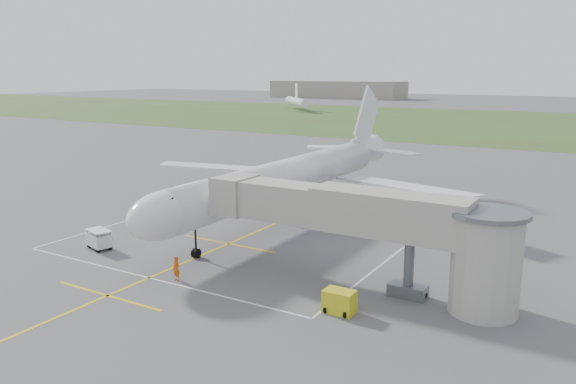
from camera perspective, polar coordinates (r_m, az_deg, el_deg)
The scene contains 11 objects.
ground at distance 59.24m, azimuth -0.27°, elevation -2.81°, with size 700.00×700.00×0.00m, color #555558.
grass_strip at distance 182.11m, azimuth 21.46°, elevation 6.46°, with size 700.00×120.00×0.02m, color #3F5525.
apron_markings at distance 54.51m, azimuth -3.43°, elevation -4.15°, with size 28.20×60.00×0.01m.
airliner at distance 58.90m, azimuth 0.10°, elevation 1.49°, with size 38.93×46.75×13.52m.
jet_bridge at distance 39.55m, azimuth 9.22°, elevation -3.44°, with size 23.40×5.00×7.20m.
gpu_unit at distance 36.97m, azimuth 5.23°, elevation -11.03°, with size 2.01×1.44×1.50m.
baggage_cart at distance 52.06m, azimuth -18.63°, elevation -4.56°, with size 2.79×2.13×1.72m.
ramp_worker_nose at distance 42.86m, azimuth -11.27°, elevation -7.65°, with size 0.67×0.44×1.85m, color #E65007.
ramp_worker_wing at distance 62.84m, azimuth -3.35°, elevation -1.19°, with size 0.80×0.62×1.64m, color orange.
distant_hangars at distance 317.71m, azimuth 22.79°, elevation 9.35°, with size 345.00×49.00×12.00m.
distant_aircraft at distance 211.25m, azimuth 21.19°, elevation 8.12°, with size 184.49×38.87×8.85m.
Camera 1 is at (29.51, -49.05, 15.22)m, focal length 35.00 mm.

